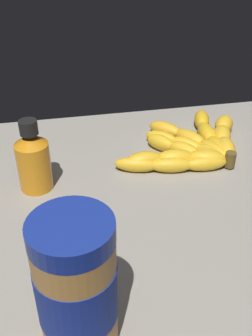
# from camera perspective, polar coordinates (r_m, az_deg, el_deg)

# --- Properties ---
(ground_plane) EXTENTS (0.89, 0.68, 0.03)m
(ground_plane) POSITION_cam_1_polar(r_m,az_deg,el_deg) (0.66, 2.41, -5.18)
(ground_plane) COLOR gray
(banana_bunch) EXTENTS (0.30, 0.24, 0.04)m
(banana_bunch) POSITION_cam_1_polar(r_m,az_deg,el_deg) (0.77, 10.18, 3.41)
(banana_bunch) COLOR gold
(banana_bunch) RESTS_ON ground_plane
(peanut_butter_jar) EXTENTS (0.08, 0.08, 0.17)m
(peanut_butter_jar) POSITION_cam_1_polar(r_m,az_deg,el_deg) (0.40, -7.44, -17.52)
(peanut_butter_jar) COLOR #BF8442
(peanut_butter_jar) RESTS_ON ground_plane
(honey_bottle) EXTENTS (0.06, 0.06, 0.13)m
(honey_bottle) POSITION_cam_1_polar(r_m,az_deg,el_deg) (0.66, -13.79, 1.23)
(honey_bottle) COLOR orange
(honey_bottle) RESTS_ON ground_plane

